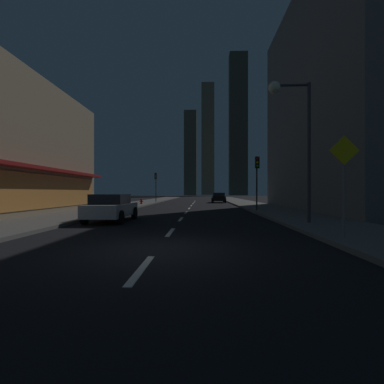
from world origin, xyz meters
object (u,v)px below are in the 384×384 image
at_px(fire_hydrant_far_left, 141,201).
at_px(car_parked_near, 111,207).
at_px(car_parked_far, 219,198).
at_px(pedestrian_crossing_sign, 344,177).
at_px(traffic_light_far_left, 156,181).
at_px(traffic_light_near_right, 257,171).
at_px(street_lamp_right, 291,117).

bearing_deg(fire_hydrant_far_left, car_parked_near, -82.64).
height_order(car_parked_far, pedestrian_crossing_sign, pedestrian_crossing_sign).
bearing_deg(car_parked_near, fire_hydrant_far_left, 97.36).
relative_size(car_parked_far, traffic_light_far_left, 1.01).
relative_size(traffic_light_near_right, street_lamp_right, 0.64).
relative_size(fire_hydrant_far_left, pedestrian_crossing_sign, 0.21).
bearing_deg(car_parked_near, street_lamp_right, -9.66).
bearing_deg(pedestrian_crossing_sign, car_parked_far, 93.58).
relative_size(car_parked_far, street_lamp_right, 0.64).
bearing_deg(pedestrian_crossing_sign, fire_hydrant_far_left, 115.83).
relative_size(street_lamp_right, pedestrian_crossing_sign, 2.09).
distance_m(traffic_light_far_left, street_lamp_right, 29.31).
bearing_deg(traffic_light_near_right, traffic_light_far_left, 120.87).
xyz_separation_m(car_parked_far, pedestrian_crossing_sign, (2.00, -31.97, 1.28)).
bearing_deg(car_parked_near, pedestrian_crossing_sign, -32.93).
xyz_separation_m(traffic_light_near_right, street_lamp_right, (-0.12, -8.75, 1.87)).
bearing_deg(traffic_light_near_right, car_parked_near, -141.58).
xyz_separation_m(car_parked_far, traffic_light_near_right, (1.90, -18.79, 2.45)).
bearing_deg(pedestrian_crossing_sign, traffic_light_near_right, 90.43).
bearing_deg(traffic_light_far_left, traffic_light_near_right, -59.13).
bearing_deg(car_parked_near, car_parked_far, 74.53).
relative_size(car_parked_near, street_lamp_right, 0.64).
relative_size(car_parked_near, traffic_light_far_left, 1.01).
xyz_separation_m(traffic_light_far_left, pedestrian_crossing_sign, (11.10, -31.58, -1.18)).
relative_size(fire_hydrant_far_left, traffic_light_near_right, 0.16).
height_order(car_parked_near, street_lamp_right, street_lamp_right).
relative_size(car_parked_far, traffic_light_near_right, 1.01).
height_order(car_parked_near, car_parked_far, same).
bearing_deg(fire_hydrant_far_left, pedestrian_crossing_sign, -64.17).
distance_m(fire_hydrant_far_left, traffic_light_far_left, 8.30).
distance_m(car_parked_near, traffic_light_far_left, 25.81).
bearing_deg(street_lamp_right, fire_hydrant_far_left, 120.27).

